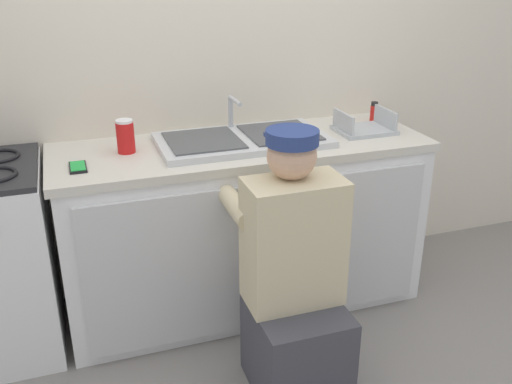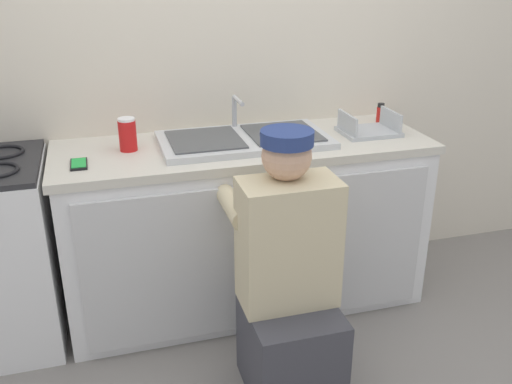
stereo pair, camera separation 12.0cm
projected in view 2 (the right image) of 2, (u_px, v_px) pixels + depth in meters
ground_plane at (262, 330)px, 2.79m from camera, size 12.00×12.00×0.00m
back_wall at (226, 50)px, 2.88m from camera, size 6.00×0.10×2.50m
counter_cabinet at (246, 229)px, 2.88m from camera, size 1.76×0.62×0.83m
countertop at (244, 147)px, 2.72m from camera, size 1.80×0.62×0.04m
sink_double_basin at (244, 139)px, 2.71m from camera, size 0.80×0.44×0.19m
plumber_person at (289, 290)px, 2.28m from camera, size 0.42×0.61×1.10m
soda_cup_red at (128, 134)px, 2.59m from camera, size 0.08×0.08×0.15m
cell_phone at (79, 164)px, 2.43m from camera, size 0.07×0.14×0.01m
spice_bottle_red at (380, 113)px, 3.02m from camera, size 0.04×0.04×0.10m
dish_rack_tray at (369, 129)px, 2.85m from camera, size 0.28×0.22×0.11m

